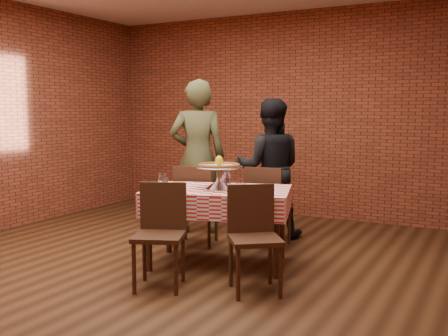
{
  "coord_description": "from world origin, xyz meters",
  "views": [
    {
      "loc": [
        2.82,
        -4.04,
        1.53
      ],
      "look_at": [
        0.4,
        0.45,
        0.95
      ],
      "focal_mm": 41.77,
      "sensor_mm": 36.0,
      "label": 1
    }
  ],
  "objects_px": {
    "water_glass_left": "(164,183)",
    "water_glass_right": "(162,179)",
    "chair_near_right": "(255,240)",
    "diner_olive": "(198,157)",
    "chair_near_left": "(159,237)",
    "pizza_stand": "(219,178)",
    "diner_black": "(270,168)",
    "chair_far_right": "(269,206)",
    "chair_far_left": "(197,205)",
    "pizza": "(219,166)",
    "condiment_caddy": "(226,178)",
    "table": "(218,227)"
  },
  "relations": [
    {
      "from": "water_glass_left",
      "to": "water_glass_right",
      "type": "relative_size",
      "value": 1.0
    },
    {
      "from": "chair_near_right",
      "to": "diner_olive",
      "type": "height_order",
      "value": "diner_olive"
    },
    {
      "from": "chair_near_left",
      "to": "diner_olive",
      "type": "distance_m",
      "value": 2.12
    },
    {
      "from": "pizza_stand",
      "to": "chair_near_left",
      "type": "xyz_separation_m",
      "value": [
        -0.13,
        -0.83,
        -0.42
      ]
    },
    {
      "from": "diner_olive",
      "to": "diner_black",
      "type": "xyz_separation_m",
      "value": [
        0.87,
        0.23,
        -0.12
      ]
    },
    {
      "from": "water_glass_left",
      "to": "chair_far_right",
      "type": "xyz_separation_m",
      "value": [
        0.59,
        1.17,
        -0.37
      ]
    },
    {
      "from": "diner_olive",
      "to": "chair_near_right",
      "type": "bearing_deg",
      "value": 105.83
    },
    {
      "from": "chair_far_left",
      "to": "diner_olive",
      "type": "height_order",
      "value": "diner_olive"
    },
    {
      "from": "water_glass_left",
      "to": "diner_olive",
      "type": "height_order",
      "value": "diner_olive"
    },
    {
      "from": "pizza",
      "to": "condiment_caddy",
      "type": "distance_m",
      "value": 0.35
    },
    {
      "from": "pizza_stand",
      "to": "chair_far_left",
      "type": "distance_m",
      "value": 0.91
    },
    {
      "from": "table",
      "to": "chair_near_right",
      "type": "bearing_deg",
      "value": -39.83
    },
    {
      "from": "diner_olive",
      "to": "pizza_stand",
      "type": "bearing_deg",
      "value": 102.14
    },
    {
      "from": "diner_black",
      "to": "chair_near_left",
      "type": "bearing_deg",
      "value": 64.32
    },
    {
      "from": "table",
      "to": "water_glass_right",
      "type": "relative_size",
      "value": 10.96
    },
    {
      "from": "chair_near_right",
      "to": "water_glass_left",
      "type": "bearing_deg",
      "value": 129.75
    },
    {
      "from": "pizza_stand",
      "to": "water_glass_right",
      "type": "distance_m",
      "value": 0.62
    },
    {
      "from": "pizza",
      "to": "water_glass_left",
      "type": "distance_m",
      "value": 0.55
    },
    {
      "from": "water_glass_right",
      "to": "chair_far_left",
      "type": "distance_m",
      "value": 0.74
    },
    {
      "from": "pizza",
      "to": "table",
      "type": "bearing_deg",
      "value": -179.73
    },
    {
      "from": "pizza_stand",
      "to": "chair_far_right",
      "type": "relative_size",
      "value": 0.53
    },
    {
      "from": "condiment_caddy",
      "to": "pizza",
      "type": "bearing_deg",
      "value": -95.04
    },
    {
      "from": "condiment_caddy",
      "to": "diner_olive",
      "type": "height_order",
      "value": "diner_olive"
    },
    {
      "from": "pizza",
      "to": "diner_olive",
      "type": "distance_m",
      "value": 1.41
    },
    {
      "from": "condiment_caddy",
      "to": "chair_near_left",
      "type": "xyz_separation_m",
      "value": [
        -0.05,
        -1.13,
        -0.38
      ]
    },
    {
      "from": "water_glass_left",
      "to": "chair_near_left",
      "type": "xyz_separation_m",
      "value": [
        0.31,
        -0.54,
        -0.37
      ]
    },
    {
      "from": "pizza_stand",
      "to": "water_glass_left",
      "type": "xyz_separation_m",
      "value": [
        -0.44,
        -0.3,
        -0.04
      ]
    },
    {
      "from": "chair_far_right",
      "to": "diner_black",
      "type": "height_order",
      "value": "diner_black"
    },
    {
      "from": "chair_near_right",
      "to": "chair_far_right",
      "type": "xyz_separation_m",
      "value": [
        -0.49,
        1.42,
        0.01
      ]
    },
    {
      "from": "diner_olive",
      "to": "diner_black",
      "type": "height_order",
      "value": "diner_olive"
    },
    {
      "from": "water_glass_left",
      "to": "chair_far_left",
      "type": "xyz_separation_m",
      "value": [
        -0.16,
        0.85,
        -0.36
      ]
    },
    {
      "from": "pizza",
      "to": "chair_far_left",
      "type": "bearing_deg",
      "value": 136.92
    },
    {
      "from": "water_glass_right",
      "to": "diner_olive",
      "type": "relative_size",
      "value": 0.07
    },
    {
      "from": "chair_far_right",
      "to": "diner_olive",
      "type": "xyz_separation_m",
      "value": [
        -1.05,
        0.21,
        0.49
      ]
    },
    {
      "from": "condiment_caddy",
      "to": "chair_near_left",
      "type": "relative_size",
      "value": 0.16
    },
    {
      "from": "pizza_stand",
      "to": "diner_olive",
      "type": "relative_size",
      "value": 0.25
    },
    {
      "from": "water_glass_right",
      "to": "condiment_caddy",
      "type": "relative_size",
      "value": 0.89
    },
    {
      "from": "pizza",
      "to": "diner_black",
      "type": "xyz_separation_m",
      "value": [
        -0.03,
        1.31,
        -0.15
      ]
    },
    {
      "from": "pizza",
      "to": "pizza_stand",
      "type": "bearing_deg",
      "value": 0.0
    },
    {
      "from": "water_glass_left",
      "to": "diner_olive",
      "type": "distance_m",
      "value": 1.46
    },
    {
      "from": "pizza",
      "to": "water_glass_right",
      "type": "bearing_deg",
      "value": -172.13
    },
    {
      "from": "water_glass_left",
      "to": "table",
      "type": "bearing_deg",
      "value": 34.59
    },
    {
      "from": "water_glass_right",
      "to": "chair_far_right",
      "type": "relative_size",
      "value": 0.14
    },
    {
      "from": "water_glass_right",
      "to": "diner_black",
      "type": "bearing_deg",
      "value": 67.3
    },
    {
      "from": "condiment_caddy",
      "to": "chair_far_right",
      "type": "xyz_separation_m",
      "value": [
        0.23,
        0.57,
        -0.37
      ]
    },
    {
      "from": "chair_far_left",
      "to": "diner_black",
      "type": "distance_m",
      "value": 1.01
    },
    {
      "from": "chair_near_left",
      "to": "chair_far_left",
      "type": "relative_size",
      "value": 0.98
    },
    {
      "from": "chair_far_right",
      "to": "diner_black",
      "type": "xyz_separation_m",
      "value": [
        -0.18,
        0.43,
        0.38
      ]
    },
    {
      "from": "pizza",
      "to": "condiment_caddy",
      "type": "height_order",
      "value": "pizza"
    },
    {
      "from": "pizza_stand",
      "to": "diner_olive",
      "type": "height_order",
      "value": "diner_olive"
    }
  ]
}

